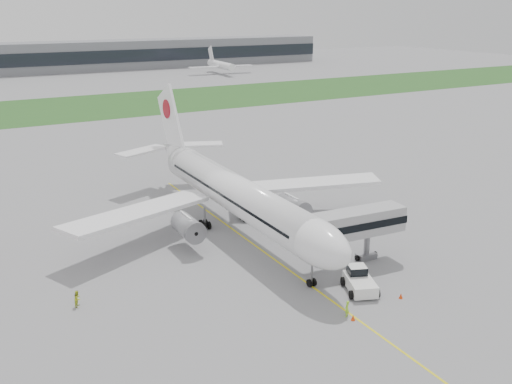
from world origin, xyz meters
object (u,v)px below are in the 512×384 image
pushback_tug (359,280)px  ground_crew_near (347,309)px  airliner (231,191)px  jet_bridge (344,226)px

pushback_tug → ground_crew_near: bearing=-119.0°
airliner → pushback_tug: airliner is taller
pushback_tug → jet_bridge: size_ratio=0.35×
airliner → ground_crew_near: (-0.61, -27.05, -4.78)m
pushback_tug → ground_crew_near: 6.18m
jet_bridge → airliner: bearing=113.1°
ground_crew_near → pushback_tug: bearing=-172.9°
ground_crew_near → airliner: bearing=-124.1°
airliner → jet_bridge: bearing=-70.8°
jet_bridge → ground_crew_near: jet_bridge is taller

